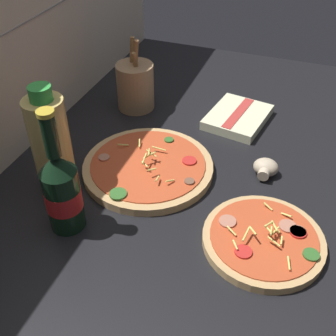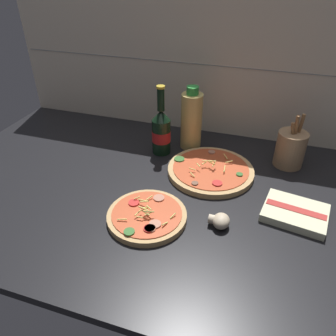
{
  "view_description": "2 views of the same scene",
  "coord_description": "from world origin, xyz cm",
  "px_view_note": "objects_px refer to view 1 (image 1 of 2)",
  "views": [
    {
      "loc": [
        -56.86,
        -15.02,
        62.47
      ],
      "look_at": [
        2.97,
        7.23,
        10.71
      ],
      "focal_mm": 45.0,
      "sensor_mm": 36.0,
      "label": 1
    },
    {
      "loc": [
        24.76,
        -77.36,
        65.13
      ],
      "look_at": [
        -1.77,
        4.17,
        8.65
      ],
      "focal_mm": 35.0,
      "sensor_mm": 36.0,
      "label": 2
    }
  ],
  "objects_px": {
    "pizza_far": "(148,167)",
    "oil_bottle": "(51,144)",
    "beer_bottle": "(62,190)",
    "pizza_near": "(263,240)",
    "dish_towel": "(238,117)",
    "mushroom_left": "(266,168)",
    "utensil_crock": "(135,86)"
  },
  "relations": [
    {
      "from": "pizza_near",
      "to": "dish_towel",
      "type": "height_order",
      "value": "pizza_near"
    },
    {
      "from": "oil_bottle",
      "to": "dish_towel",
      "type": "bearing_deg",
      "value": -37.94
    },
    {
      "from": "utensil_crock",
      "to": "beer_bottle",
      "type": "bearing_deg",
      "value": -173.09
    },
    {
      "from": "oil_bottle",
      "to": "mushroom_left",
      "type": "distance_m",
      "value": 0.46
    },
    {
      "from": "oil_bottle",
      "to": "utensil_crock",
      "type": "relative_size",
      "value": 1.24
    },
    {
      "from": "pizza_far",
      "to": "utensil_crock",
      "type": "bearing_deg",
      "value": 29.1
    },
    {
      "from": "pizza_far",
      "to": "mushroom_left",
      "type": "relative_size",
      "value": 5.02
    },
    {
      "from": "mushroom_left",
      "to": "dish_towel",
      "type": "xyz_separation_m",
      "value": [
        0.19,
        0.11,
        -0.01
      ]
    },
    {
      "from": "mushroom_left",
      "to": "pizza_near",
      "type": "bearing_deg",
      "value": -170.55
    },
    {
      "from": "pizza_far",
      "to": "utensil_crock",
      "type": "xyz_separation_m",
      "value": [
        0.25,
        0.14,
        0.05
      ]
    },
    {
      "from": "pizza_near",
      "to": "utensil_crock",
      "type": "height_order",
      "value": "utensil_crock"
    },
    {
      "from": "pizza_far",
      "to": "mushroom_left",
      "type": "distance_m",
      "value": 0.26
    },
    {
      "from": "pizza_near",
      "to": "pizza_far",
      "type": "height_order",
      "value": "pizza_far"
    },
    {
      "from": "mushroom_left",
      "to": "utensil_crock",
      "type": "distance_m",
      "value": 0.42
    },
    {
      "from": "oil_bottle",
      "to": "dish_towel",
      "type": "relative_size",
      "value": 1.24
    },
    {
      "from": "pizza_near",
      "to": "beer_bottle",
      "type": "bearing_deg",
      "value": 102.7
    },
    {
      "from": "pizza_far",
      "to": "mushroom_left",
      "type": "xyz_separation_m",
      "value": [
        0.08,
        -0.25,
        0.01
      ]
    },
    {
      "from": "pizza_far",
      "to": "beer_bottle",
      "type": "bearing_deg",
      "value": 157.96
    },
    {
      "from": "dish_towel",
      "to": "oil_bottle",
      "type": "bearing_deg",
      "value": 142.06
    },
    {
      "from": "mushroom_left",
      "to": "utensil_crock",
      "type": "relative_size",
      "value": 0.3
    },
    {
      "from": "pizza_near",
      "to": "dish_towel",
      "type": "bearing_deg",
      "value": 19.51
    },
    {
      "from": "beer_bottle",
      "to": "pizza_near",
      "type": "bearing_deg",
      "value": -77.3
    },
    {
      "from": "oil_bottle",
      "to": "utensil_crock",
      "type": "height_order",
      "value": "oil_bottle"
    },
    {
      "from": "beer_bottle",
      "to": "oil_bottle",
      "type": "height_order",
      "value": "beer_bottle"
    },
    {
      "from": "pizza_near",
      "to": "pizza_far",
      "type": "xyz_separation_m",
      "value": [
        0.12,
        0.28,
        0.0
      ]
    },
    {
      "from": "pizza_far",
      "to": "oil_bottle",
      "type": "height_order",
      "value": "oil_bottle"
    },
    {
      "from": "pizza_far",
      "to": "dish_towel",
      "type": "xyz_separation_m",
      "value": [
        0.27,
        -0.14,
        0.0
      ]
    },
    {
      "from": "pizza_near",
      "to": "mushroom_left",
      "type": "height_order",
      "value": "pizza_near"
    },
    {
      "from": "mushroom_left",
      "to": "dish_towel",
      "type": "height_order",
      "value": "mushroom_left"
    },
    {
      "from": "beer_bottle",
      "to": "utensil_crock",
      "type": "bearing_deg",
      "value": 6.91
    },
    {
      "from": "oil_bottle",
      "to": "mushroom_left",
      "type": "height_order",
      "value": "oil_bottle"
    },
    {
      "from": "beer_bottle",
      "to": "pizza_far",
      "type": "bearing_deg",
      "value": -22.04
    }
  ]
}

